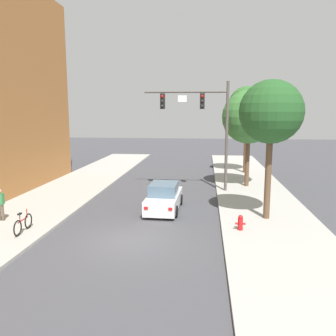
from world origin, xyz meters
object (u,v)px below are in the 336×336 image
at_px(bicycle_leaning, 23,224).
at_px(street_tree_nearest, 271,113).
at_px(car_lead_white, 164,198).
at_px(fire_hydrant, 240,223).
at_px(street_tree_third, 247,105).
at_px(traffic_signal_mast, 204,116).
at_px(pedestrian_sidewalk_left_walker, 0,203).
at_px(street_tree_second, 249,117).

distance_m(bicycle_leaning, street_tree_nearest, 12.96).
relative_size(car_lead_white, fire_hydrant, 5.95).
bearing_deg(street_tree_third, traffic_signal_mast, -116.15).
xyz_separation_m(traffic_signal_mast, fire_hydrant, (1.85, -8.28, -4.80)).
relative_size(pedestrian_sidewalk_left_walker, fire_hydrant, 2.28).
xyz_separation_m(pedestrian_sidewalk_left_walker, street_tree_nearest, (13.45, 1.90, 4.50)).
bearing_deg(fire_hydrant, pedestrian_sidewalk_left_walker, 179.42).
bearing_deg(street_tree_third, fire_hydrant, -96.83).
distance_m(car_lead_white, fire_hydrant, 5.25).
height_order(car_lead_white, pedestrian_sidewalk_left_walker, pedestrian_sidewalk_left_walker).
distance_m(car_lead_white, street_tree_third, 14.89).
distance_m(bicycle_leaning, street_tree_third, 21.71).
distance_m(car_lead_white, bicycle_leaning, 7.61).
distance_m(traffic_signal_mast, bicycle_leaning, 13.47).
height_order(pedestrian_sidewalk_left_walker, street_tree_third, street_tree_third).
bearing_deg(pedestrian_sidewalk_left_walker, street_tree_nearest, 8.04).
bearing_deg(car_lead_white, pedestrian_sidewalk_left_walker, -157.56).
xyz_separation_m(pedestrian_sidewalk_left_walker, street_tree_third, (13.83, 15.81, 5.11)).
height_order(car_lead_white, street_tree_nearest, street_tree_nearest).
bearing_deg(bicycle_leaning, car_lead_white, 38.88).
xyz_separation_m(street_tree_second, street_tree_third, (0.51, 5.91, 0.94)).
distance_m(traffic_signal_mast, fire_hydrant, 9.75).
distance_m(bicycle_leaning, fire_hydrant, 10.02).
bearing_deg(street_tree_second, bicycle_leaning, -134.81).
xyz_separation_m(traffic_signal_mast, car_lead_white, (-2.15, -4.89, -4.58)).
relative_size(bicycle_leaning, street_tree_third, 0.23).
bearing_deg(street_tree_second, car_lead_white, -129.18).
height_order(fire_hydrant, street_tree_third, street_tree_third).
relative_size(street_tree_nearest, street_tree_second, 1.00).
distance_m(pedestrian_sidewalk_left_walker, fire_hydrant, 11.94).
distance_m(traffic_signal_mast, street_tree_third, 8.56).
height_order(car_lead_white, fire_hydrant, car_lead_white).
distance_m(pedestrian_sidewalk_left_walker, street_tree_second, 17.11).
bearing_deg(traffic_signal_mast, car_lead_white, -113.76).
xyz_separation_m(street_tree_nearest, street_tree_second, (-0.12, 8.00, -0.34)).
relative_size(car_lead_white, street_tree_nearest, 0.61).
xyz_separation_m(car_lead_white, bicycle_leaning, (-5.93, -4.78, -0.18)).
xyz_separation_m(traffic_signal_mast, street_tree_second, (3.25, 1.74, -0.08)).
bearing_deg(street_tree_nearest, street_tree_third, 88.41).
bearing_deg(street_tree_third, bicycle_leaning, -124.35).
height_order(traffic_signal_mast, street_tree_second, traffic_signal_mast).
relative_size(bicycle_leaning, street_tree_second, 0.25).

